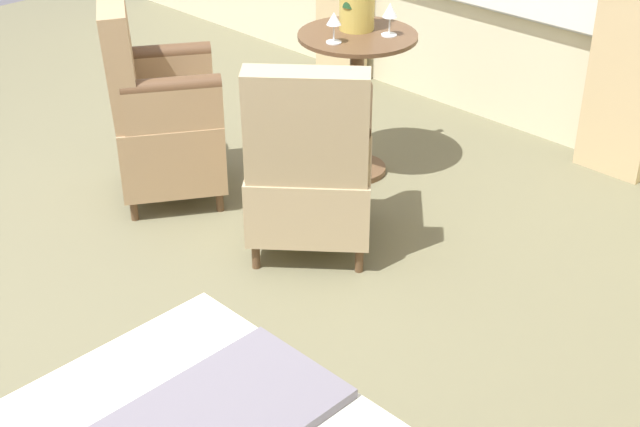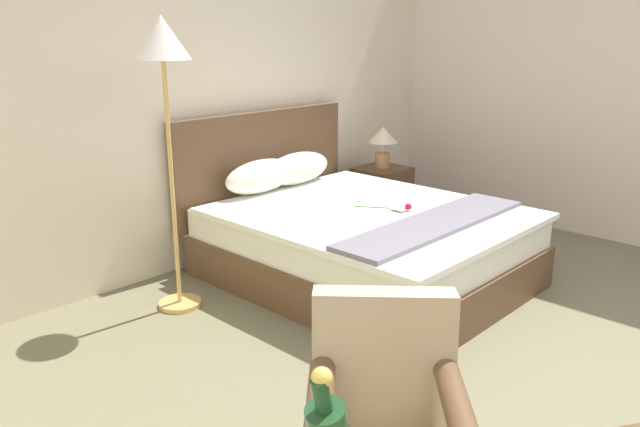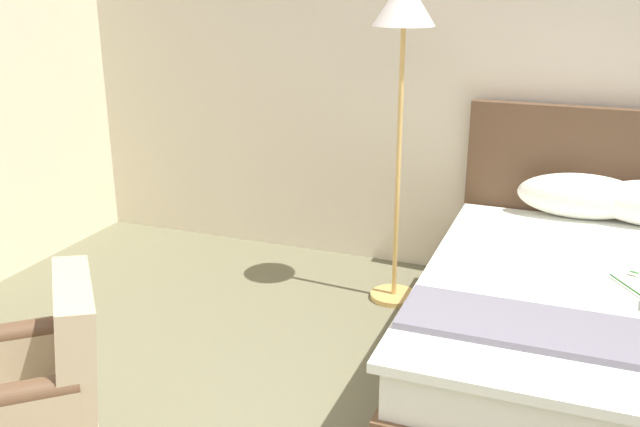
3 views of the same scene
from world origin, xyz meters
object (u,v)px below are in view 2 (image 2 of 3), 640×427
object	(u,v)px
bed	(356,237)
floor_lamp_brass	(164,64)
nightstand	(381,196)
bedside_lamp	(383,139)

from	to	relation	value
bed	floor_lamp_brass	size ratio (longest dim) A/B	1.18
nightstand	bed	bearing A→B (deg)	-149.84
nightstand	floor_lamp_brass	xyz separation A→B (m)	(-2.37, -0.16, 1.30)
nightstand	bedside_lamp	world-z (taller)	bedside_lamp
bed	floor_lamp_brass	distance (m)	1.81
bed	nightstand	size ratio (longest dim) A/B	4.02
bed	floor_lamp_brass	bearing A→B (deg)	156.34
bed	bedside_lamp	distance (m)	1.45
floor_lamp_brass	nightstand	bearing A→B (deg)	3.97
floor_lamp_brass	bedside_lamp	bearing A→B (deg)	3.97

